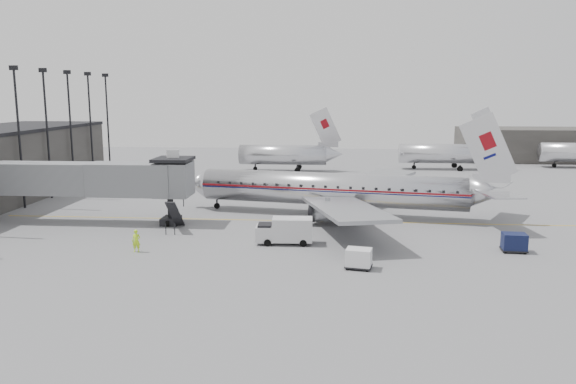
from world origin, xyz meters
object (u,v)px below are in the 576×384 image
(baggage_cart_white, at_px, (359,258))
(ramp_worker, at_px, (136,241))
(airliner, at_px, (338,189))
(baggage_cart_navy, at_px, (514,242))
(service_van, at_px, (285,230))

(baggage_cart_white, relative_size, ramp_worker, 1.16)
(airliner, distance_m, ramp_worker, 21.88)
(baggage_cart_white, distance_m, ramp_worker, 17.51)
(baggage_cart_navy, distance_m, ramp_worker, 29.77)
(baggage_cart_navy, bearing_deg, baggage_cart_white, -152.97)
(airliner, xyz_separation_m, baggage_cart_white, (1.33, -17.76, -1.92))
(airliner, bearing_deg, baggage_cart_navy, -32.11)
(airliner, distance_m, service_van, 12.42)
(baggage_cart_navy, bearing_deg, airliner, 141.70)
(airliner, relative_size, ramp_worker, 18.73)
(airliner, height_order, ramp_worker, airliner)
(service_van, xyz_separation_m, ramp_worker, (-11.46, -3.40, -0.25))
(baggage_cart_navy, bearing_deg, service_van, -179.16)
(airliner, xyz_separation_m, baggage_cart_navy, (13.74, -12.45, -1.90))
(baggage_cart_navy, distance_m, baggage_cart_white, 13.49)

